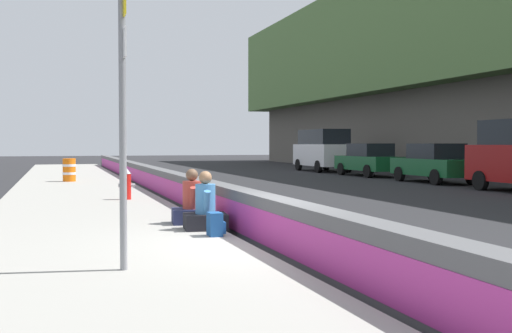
% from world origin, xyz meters
% --- Properties ---
extents(ground_plane, '(160.00, 160.00, 0.00)m').
position_xyz_m(ground_plane, '(0.00, 0.00, 0.00)').
color(ground_plane, '#232326').
rests_on(ground_plane, ground).
extents(sidewalk_strip, '(80.00, 4.40, 0.14)m').
position_xyz_m(sidewalk_strip, '(0.00, 2.65, 0.07)').
color(sidewalk_strip, gray).
rests_on(sidewalk_strip, ground_plane).
extents(jersey_barrier, '(76.00, 0.45, 0.85)m').
position_xyz_m(jersey_barrier, '(0.00, 0.00, 0.42)').
color(jersey_barrier, '#545456').
rests_on(jersey_barrier, ground_plane).
extents(route_sign_post, '(0.44, 0.09, 3.60)m').
position_xyz_m(route_sign_post, '(-1.38, 2.54, 2.21)').
color(route_sign_post, gray).
rests_on(route_sign_post, sidewalk_strip).
extents(fire_hydrant, '(0.26, 0.46, 0.88)m').
position_xyz_m(fire_hydrant, '(8.59, 1.46, 0.59)').
color(fire_hydrant, red).
rests_on(fire_hydrant, sidewalk_strip).
extents(seated_person_foreground, '(0.72, 0.82, 1.07)m').
position_xyz_m(seated_person_foreground, '(1.93, 0.74, 0.47)').
color(seated_person_foreground, black).
rests_on(seated_person_foreground, sidewalk_strip).
extents(seated_person_middle, '(0.74, 0.84, 1.07)m').
position_xyz_m(seated_person_middle, '(2.85, 0.80, 0.48)').
color(seated_person_middle, '#23284C').
rests_on(seated_person_middle, sidewalk_strip).
extents(backpack, '(0.32, 0.28, 0.40)m').
position_xyz_m(backpack, '(1.06, 0.77, 0.33)').
color(backpack, navy).
rests_on(backpack, sidewalk_strip).
extents(construction_barrel, '(0.54, 0.54, 0.95)m').
position_xyz_m(construction_barrel, '(17.79, 2.84, 0.62)').
color(construction_barrel, orange).
rests_on(construction_barrel, sidewalk_strip).
extents(parked_car_fourth, '(4.51, 1.97, 1.71)m').
position_xyz_m(parked_car_fourth, '(14.33, -12.32, 0.86)').
color(parked_car_fourth, '#145128').
rests_on(parked_car_fourth, ground_plane).
extents(parked_car_midline, '(4.55, 2.04, 1.71)m').
position_xyz_m(parked_car_midline, '(20.16, -12.23, 0.86)').
color(parked_car_midline, '#145128').
rests_on(parked_car_midline, ground_plane).
extents(parked_car_far, '(5.13, 2.16, 2.56)m').
position_xyz_m(parked_car_far, '(26.08, -12.18, 1.35)').
color(parked_car_far, silver).
rests_on(parked_car_far, ground_plane).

